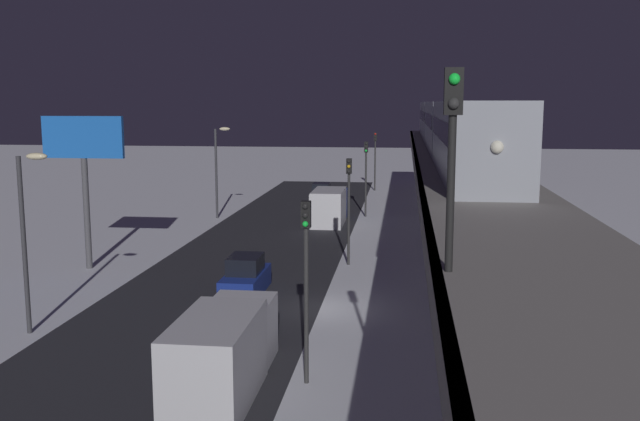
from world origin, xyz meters
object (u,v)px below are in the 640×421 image
box_truck (224,351)px  sedan_blue (245,278)px  delivery_van (330,206)px  commercial_billboard (84,152)px  sedan_white (321,195)px  traffic_light_mid (349,196)px  rail_signal (452,134)px  subway_train (448,124)px  traffic_light_near (306,265)px  traffic_light_far (366,168)px  traffic_light_distant (375,153)px

box_truck → sedan_blue: bearing=-80.5°
sedan_blue → delivery_van: bearing=84.8°
delivery_van → commercial_billboard: (12.39, 17.49, 5.48)m
sedan_white → traffic_light_mid: traffic_light_mid is taller
rail_signal → subway_train: bearing=-93.3°
subway_train → sedan_white: size_ratio=11.87×
sedan_blue → box_truck: size_ratio=0.61×
traffic_light_near → traffic_light_mid: bearing=-90.0°
sedan_white → traffic_light_near: size_ratio=0.73×
box_truck → traffic_light_far: bearing=-94.2°
sedan_white → sedan_blue: (0.00, 32.62, -0.00)m
delivery_van → traffic_light_distant: (-2.70, -21.38, 2.85)m
sedan_white → delivery_van: size_ratio=0.63×
sedan_blue → box_truck: box_truck is taller
sedan_blue → commercial_billboard: commercial_billboard is taller
sedan_white → traffic_light_far: (-4.70, 7.52, 3.40)m
traffic_light_far → traffic_light_distant: bearing=-90.0°
subway_train → traffic_light_near: size_ratio=8.67×
subway_train → rail_signal: bearing=86.7°
subway_train → traffic_light_mid: (6.32, 10.57, -3.91)m
sedan_white → box_truck: box_truck is taller
subway_train → traffic_light_near: bearing=77.6°
box_truck → commercial_billboard: commercial_billboard is taller
sedan_white → sedan_blue: bearing=-90.0°
subway_train → box_truck: subway_train is taller
sedan_blue → traffic_light_far: traffic_light_far is taller
traffic_light_near → box_truck: bearing=17.3°
sedan_blue → traffic_light_distant: (-4.70, -43.17, 3.40)m
subway_train → traffic_light_near: subway_train is taller
box_truck → traffic_light_near: (-2.70, -0.84, 2.85)m
rail_signal → commercial_billboard: bearing=-51.8°
sedan_blue → sedan_white: bearing=90.0°
sedan_white → rail_signal: bearing=-80.5°
rail_signal → traffic_light_mid: bearing=-81.3°
traffic_light_mid → commercial_billboard: bearing=10.2°
commercial_billboard → delivery_van: bearing=-125.3°
sedan_blue → traffic_light_mid: 9.11m
traffic_light_mid → traffic_light_far: 18.07m
sedan_white → traffic_light_distant: (-4.70, -10.55, 3.40)m
delivery_van → traffic_light_near: bearing=94.7°
box_truck → traffic_light_distant: 55.21m
subway_train → commercial_billboard: subway_train is taller
traffic_light_mid → subway_train: bearing=-120.9°
sedan_blue → traffic_light_far: (-4.70, -25.09, 3.40)m
rail_signal → sedan_white: (8.87, -52.78, -8.25)m
sedan_blue → traffic_light_distant: 43.56m
rail_signal → box_truck: size_ratio=0.54×
rail_signal → sedan_blue: 23.52m
sedan_blue → rail_signal: bearing=-66.3°
delivery_van → subway_train: bearing=155.0°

